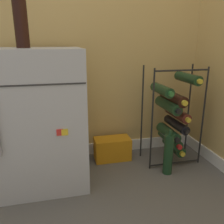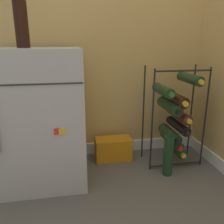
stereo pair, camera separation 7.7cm
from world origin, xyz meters
name	(u,v)px [view 2 (the right image)]	position (x,y,z in m)	size (l,w,h in m)	color
ground_plane	(84,208)	(0.00, 0.00, 0.00)	(14.00, 14.00, 0.00)	#56544F
mini_fridge	(41,117)	(-0.24, 0.38, 0.43)	(0.53, 0.53, 0.86)	#B7BABF
wine_rack	(174,116)	(0.71, 0.43, 0.37)	(0.41, 0.33, 0.73)	black
soda_box	(113,149)	(0.27, 0.54, 0.09)	(0.28, 0.15, 0.17)	orange
fridge_top_bottle	(21,24)	(-0.30, 0.36, 1.00)	(0.08, 0.08, 0.29)	black
loose_bottle_floor	(168,155)	(0.60, 0.25, 0.15)	(0.07, 0.07, 0.33)	#19381E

